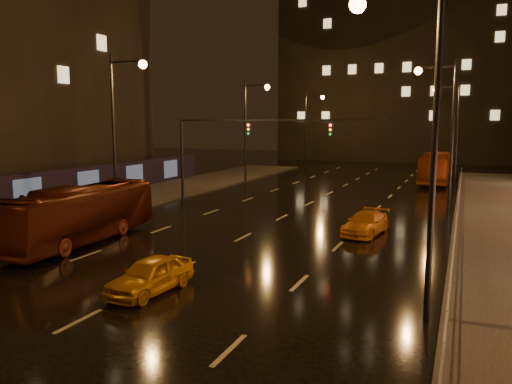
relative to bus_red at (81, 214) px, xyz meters
The scene contains 12 objects.
ground 15.74m from the bus_red, 63.48° to the left, with size 140.00×140.00×0.00m, color black.
sidewalk_left 11.20m from the bus_red, 125.75° to the left, with size 7.00×70.00×0.15m, color #38332D.
building_distant 68.96m from the bus_red, 80.54° to the left, with size 44.00×16.00×36.00m, color black.
hoarding_left 11.85m from the bus_red, 149.42° to the left, with size 0.30×46.00×2.50m, color black.
traffic_signal 14.55m from the bus_red, 82.13° to the left, with size 15.31×0.32×6.20m.
streetlight_right 17.16m from the bus_red, 14.01° to the right, with size 2.64×0.50×10.00m.
railing_right 20.99m from the bus_red, 34.97° to the left, with size 0.05×56.00×1.00m.
bus_red is the anchor object (origin of this frame).
bus_curb 36.54m from the bus_red, 65.95° to the left, with size 2.51×10.71×2.98m, color #9D3C0F.
taxi_near 9.03m from the bus_red, 33.54° to the right, with size 1.47×3.65×1.24m, color orange.
taxi_far 14.67m from the bus_red, 29.63° to the left, with size 1.66×4.08×1.18m, color orange.
pedestrian_b 6.91m from the bus_red, 159.95° to the left, with size 0.75×0.59×1.55m, color black.
Camera 1 is at (10.40, -13.09, 5.87)m, focal length 35.00 mm.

